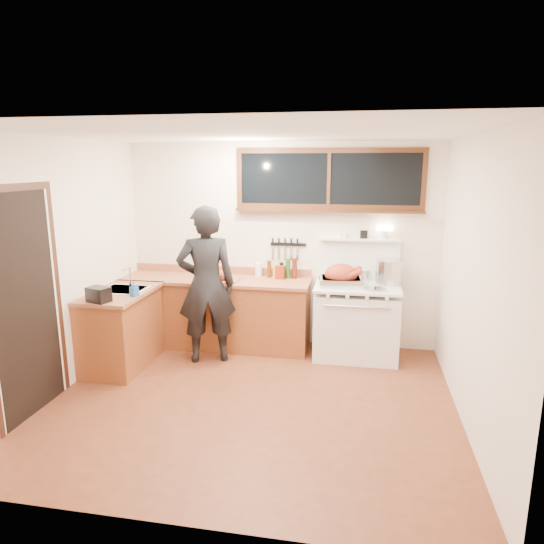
% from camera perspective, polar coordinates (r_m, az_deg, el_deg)
% --- Properties ---
extents(ground_plane, '(4.00, 3.50, 0.02)m').
position_cam_1_polar(ground_plane, '(5.05, -2.37, -15.09)').
color(ground_plane, '#5E2B18').
extents(room_shell, '(4.10, 3.60, 2.65)m').
position_cam_1_polar(room_shell, '(4.52, -2.57, 3.88)').
color(room_shell, white).
rests_on(room_shell, ground).
extents(counter_back, '(2.44, 0.64, 1.00)m').
position_cam_1_polar(counter_back, '(6.36, -6.60, -4.64)').
color(counter_back, brown).
rests_on(counter_back, ground).
extents(counter_left, '(0.64, 1.09, 0.90)m').
position_cam_1_polar(counter_left, '(5.97, -17.28, -6.35)').
color(counter_left, brown).
rests_on(counter_left, ground).
extents(sink_unit, '(0.50, 0.45, 0.37)m').
position_cam_1_polar(sink_unit, '(5.91, -17.03, -2.51)').
color(sink_unit, white).
rests_on(sink_unit, counter_left).
extents(vintage_stove, '(1.02, 0.74, 1.60)m').
position_cam_1_polar(vintage_stove, '(6.06, 9.90, -5.50)').
color(vintage_stove, white).
rests_on(vintage_stove, ground).
extents(back_window, '(2.32, 0.13, 0.77)m').
position_cam_1_polar(back_window, '(6.09, 6.68, 10.01)').
color(back_window, black).
rests_on(back_window, room_shell).
extents(left_doorway, '(0.02, 1.04, 2.17)m').
position_cam_1_polar(left_doorway, '(5.00, -26.94, -3.27)').
color(left_doorway, black).
rests_on(left_doorway, ground).
extents(knife_strip, '(0.46, 0.03, 0.28)m').
position_cam_1_polar(knife_strip, '(6.23, 1.75, 3.19)').
color(knife_strip, black).
rests_on(knife_strip, room_shell).
extents(man, '(0.80, 0.66, 1.88)m').
position_cam_1_polar(man, '(5.76, -7.73, -1.52)').
color(man, black).
rests_on(man, ground).
extents(soap_bottle, '(0.10, 0.10, 0.17)m').
position_cam_1_polar(soap_bottle, '(5.56, -15.92, -1.93)').
color(soap_bottle, '#2164A7').
rests_on(soap_bottle, counter_left).
extents(toaster, '(0.27, 0.22, 0.16)m').
position_cam_1_polar(toaster, '(5.46, -19.72, -2.51)').
color(toaster, black).
rests_on(toaster, counter_left).
extents(cutting_board, '(0.44, 0.34, 0.14)m').
position_cam_1_polar(cutting_board, '(6.06, -6.03, -0.60)').
color(cutting_board, '#9E5D3E').
rests_on(cutting_board, counter_back).
extents(roast_turkey, '(0.56, 0.43, 0.27)m').
position_cam_1_polar(roast_turkey, '(5.87, 8.17, -0.59)').
color(roast_turkey, silver).
rests_on(roast_turkey, vintage_stove).
extents(stockpot, '(0.36, 0.36, 0.30)m').
position_cam_1_polar(stockpot, '(6.03, 13.62, -0.01)').
color(stockpot, silver).
rests_on(stockpot, vintage_stove).
extents(saucepan, '(0.20, 0.31, 0.13)m').
position_cam_1_polar(saucepan, '(6.20, 10.66, -0.31)').
color(saucepan, silver).
rests_on(saucepan, vintage_stove).
extents(pot_lid, '(0.32, 0.32, 0.04)m').
position_cam_1_polar(pot_lid, '(5.75, 12.07, -1.98)').
color(pot_lid, silver).
rests_on(pot_lid, vintage_stove).
extents(coffee_tin, '(0.12, 0.10, 0.17)m').
position_cam_1_polar(coffee_tin, '(6.16, 0.99, -0.04)').
color(coffee_tin, maroon).
rests_on(coffee_tin, counter_back).
extents(pitcher, '(0.10, 0.10, 0.17)m').
position_cam_1_polar(pitcher, '(6.30, -1.60, 0.28)').
color(pitcher, white).
rests_on(pitcher, counter_back).
extents(bottle_cluster, '(0.39, 0.07, 0.26)m').
position_cam_1_polar(bottle_cluster, '(6.20, 1.38, 0.34)').
color(bottle_cluster, black).
rests_on(bottle_cluster, counter_back).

